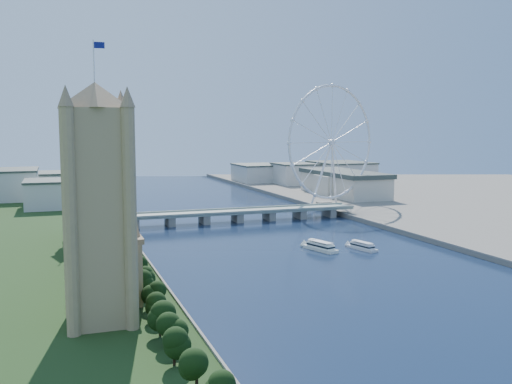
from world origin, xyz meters
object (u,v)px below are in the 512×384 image
london_eye (332,143)px  victoria_tower (98,197)px  tour_boat_near (320,251)px  tour_boat_far (362,250)px

london_eye → victoria_tower: bearing=-130.4°
victoria_tower → tour_boat_near: size_ratio=3.66×
london_eye → tour_boat_far: 222.29m
london_eye → tour_boat_far: bearing=-111.1°
victoria_tower → tour_boat_far: (178.61, 102.53, -54.49)m
victoria_tower → tour_boat_far: 213.04m
victoria_tower → tour_boat_near: 194.26m
victoria_tower → tour_boat_near: bearing=36.0°
tour_boat_near → tour_boat_far: tour_boat_near is taller
tour_boat_far → victoria_tower: bearing=-163.7°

